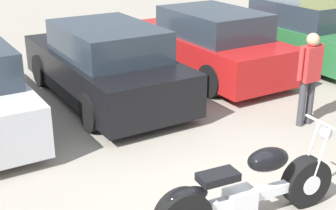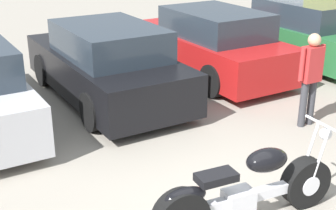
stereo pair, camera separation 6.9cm
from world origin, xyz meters
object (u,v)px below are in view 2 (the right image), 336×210
person_standing (311,73)px  motorcycle (245,192)px  parked_car_red (210,44)px  parked_car_green (299,32)px  parked_car_black (106,64)px

person_standing → motorcycle: bearing=-148.4°
parked_car_red → parked_car_green: bearing=-2.2°
motorcycle → parked_car_red: (2.95, 4.87, 0.29)m
parked_car_black → person_standing: 3.77m
parked_car_black → parked_car_green: same height
parked_car_green → person_standing: person_standing is taller
parked_car_red → parked_car_green: size_ratio=1.00×
motorcycle → parked_car_red: size_ratio=0.52×
parked_car_red → parked_car_green: (2.64, -0.10, 0.00)m
motorcycle → person_standing: size_ratio=1.45×
parked_car_green → parked_car_red: bearing=177.8°
motorcycle → parked_car_green: size_ratio=0.52×
parked_car_black → person_standing: bearing=-51.0°
motorcycle → parked_car_green: 7.35m
parked_car_green → parked_car_black: bearing=-177.9°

